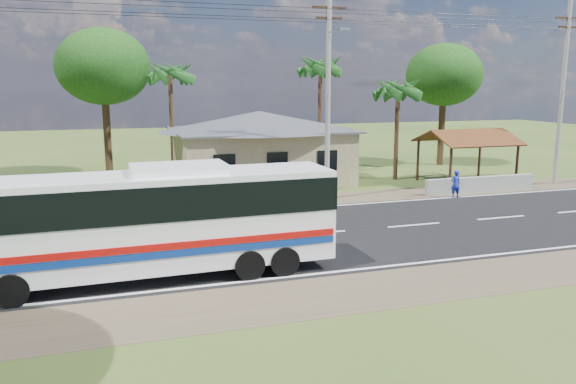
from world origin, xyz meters
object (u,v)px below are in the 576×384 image
at_px(waiting_shed, 467,139).
at_px(coach_bus, 149,215).
at_px(motorcycle, 291,193).
at_px(person, 455,184).

xyz_separation_m(waiting_shed, coach_bus, (-19.86, -11.97, -0.67)).
bearing_deg(coach_bus, motorcycle, 50.04).
distance_m(waiting_shed, coach_bus, 23.19).
bearing_deg(waiting_shed, motorcycle, -169.55).
relative_size(coach_bus, motorcycle, 6.16).
relative_size(motorcycle, person, 1.26).
xyz_separation_m(motorcycle, person, (8.76, -1.62, 0.25)).
height_order(waiting_shed, motorcycle, waiting_shed).
bearing_deg(person, waiting_shed, -125.42).
distance_m(coach_bus, person, 18.48).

